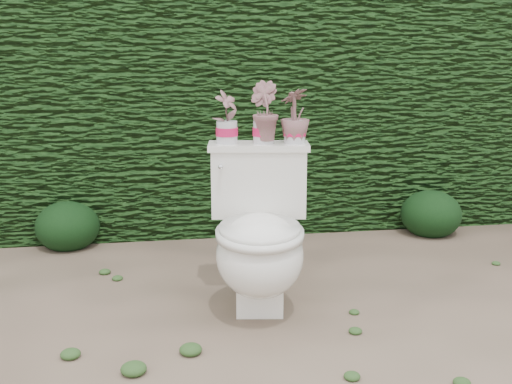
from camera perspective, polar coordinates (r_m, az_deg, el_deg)
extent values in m
plane|color=#86715C|center=(3.28, 3.98, -9.54)|extent=(60.00, 60.00, 0.00)
cube|color=#214918|center=(4.62, -0.34, 7.44)|extent=(8.00, 1.00, 1.60)
cube|color=white|center=(3.16, 0.29, -8.46)|extent=(0.26, 0.33, 0.20)
ellipsoid|color=white|center=(3.00, 0.33, -5.62)|extent=(0.48, 0.57, 0.39)
cube|color=white|center=(3.23, 0.23, 0.84)|extent=(0.49, 0.24, 0.34)
cube|color=white|center=(3.20, 0.23, 4.08)|extent=(0.52, 0.26, 0.03)
cylinder|color=silver|center=(3.12, -3.14, 2.34)|extent=(0.03, 0.06, 0.02)
sphere|color=silver|center=(3.09, -3.16, 2.23)|extent=(0.03, 0.03, 0.03)
imported|color=#21651F|center=(3.18, -2.62, 6.55)|extent=(0.16, 0.15, 0.25)
imported|color=#21651F|center=(3.18, 0.69, 6.96)|extent=(0.19, 0.20, 0.29)
imported|color=#21651F|center=(3.19, 3.48, 6.64)|extent=(0.20, 0.20, 0.26)
ellipsoid|color=black|center=(4.21, -16.43, -2.56)|extent=(0.40, 0.40, 0.32)
ellipsoid|color=black|center=(4.25, 0.58, -2.14)|extent=(0.35, 0.35, 0.28)
ellipsoid|color=black|center=(4.47, 15.32, -1.56)|extent=(0.40, 0.40, 0.32)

